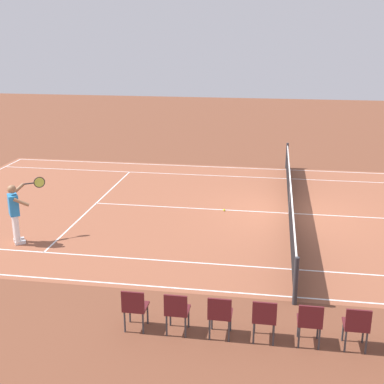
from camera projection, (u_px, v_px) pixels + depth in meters
ground_plane at (289, 213)px, 16.37m from camera, size 60.00×60.00×0.00m
court_slab at (289, 213)px, 16.37m from camera, size 24.20×11.40×0.00m
court_line_markings at (289, 213)px, 16.37m from camera, size 23.85×11.05×0.01m
tennis_net at (290, 199)px, 16.22m from camera, size 0.10×11.70×1.08m
tennis_player_near at (15, 211)px, 13.81m from camera, size 0.78×1.06×1.70m
tennis_ball at (224, 210)px, 16.57m from camera, size 0.07×0.07×0.07m
spectator_chair_1 at (357, 325)px, 9.18m from camera, size 0.44×0.44×0.88m
spectator_chair_2 at (310, 321)px, 9.30m from camera, size 0.44×0.44×0.88m
spectator_chair_3 at (264, 317)px, 9.43m from camera, size 0.44×0.44×0.88m
spectator_chair_4 at (220, 313)px, 9.55m from camera, size 0.44×0.44×0.88m
spectator_chair_5 at (177, 310)px, 9.68m from camera, size 0.44×0.44×0.88m
spectator_chair_6 at (135, 306)px, 9.80m from camera, size 0.44×0.44×0.88m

